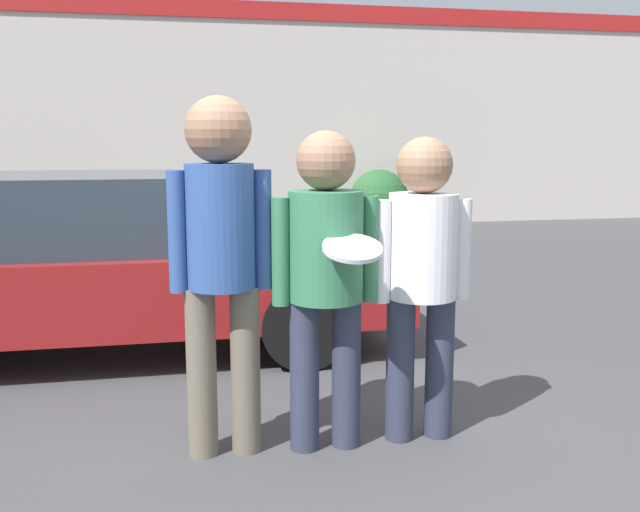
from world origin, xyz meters
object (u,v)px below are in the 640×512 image
Objects in this scene: person_right at (422,264)px; parked_car_near at (110,261)px; person_left at (221,244)px; person_middle_with_frisbee at (326,263)px; shrub at (379,199)px.

person_right is 2.73m from parked_car_near.
person_left is 1.10× the size of person_middle_with_frisbee.
person_left is 1.12× the size of person_right.
person_right is at bearing -105.06° from shrub.
shrub is (4.11, 6.73, -0.15)m from parked_car_near.
person_middle_with_frisbee is 1.54× the size of shrub.
parked_car_near is at bearing 108.84° from person_left.
person_left reaches higher than parked_car_near.
person_middle_with_frisbee is at bearing -177.50° from person_right.
shrub is at bearing 71.90° from person_middle_with_frisbee.
person_left is 9.45m from shrub.
person_right is at bearing -1.04° from person_left.
person_middle_with_frisbee is 0.52m from person_right.
person_left reaches higher than person_middle_with_frisbee.
person_left is at bearing -71.16° from parked_car_near.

